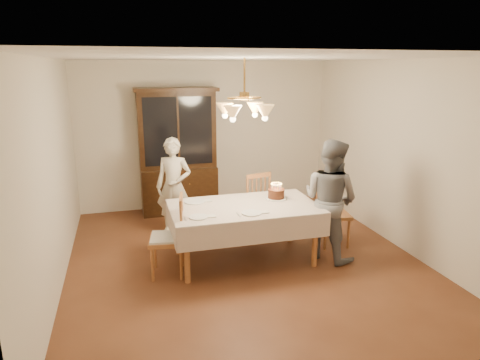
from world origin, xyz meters
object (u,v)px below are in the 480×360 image
object	(u,v)px
elderly_woman	(174,187)
birthday_cake	(276,194)
china_hutch	(178,153)
chair_far_side	(252,207)
dining_table	(244,211)

from	to	relation	value
elderly_woman	birthday_cake	size ratio (longest dim) A/B	4.96
elderly_woman	birthday_cake	distance (m)	1.63
china_hutch	birthday_cake	size ratio (longest dim) A/B	7.20
elderly_woman	birthday_cake	bearing A→B (deg)	-15.40
chair_far_side	dining_table	bearing A→B (deg)	-113.84
chair_far_side	elderly_woman	bearing A→B (deg)	162.39
china_hutch	chair_far_side	size ratio (longest dim) A/B	2.16
dining_table	chair_far_side	bearing A→B (deg)	66.16
elderly_woman	chair_far_side	bearing A→B (deg)	6.03
dining_table	elderly_woman	bearing A→B (deg)	122.40
elderly_woman	dining_table	bearing A→B (deg)	-33.96
china_hutch	birthday_cake	distance (m)	2.34
chair_far_side	elderly_woman	world-z (taller)	elderly_woman
china_hutch	birthday_cake	xyz separation A→B (m)	(1.05, -2.08, -0.22)
dining_table	chair_far_side	world-z (taller)	chair_far_side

